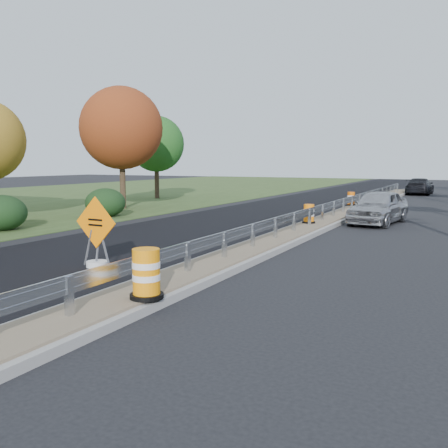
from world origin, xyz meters
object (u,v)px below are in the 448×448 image
at_px(barrel_median_near, 146,275).
at_px(barrel_median_far, 351,199).
at_px(barrel_median_mid, 309,214).
at_px(car_silver, 378,207).
at_px(caution_sign, 97,249).
at_px(car_dark_far, 420,186).

relative_size(barrel_median_near, barrel_median_far, 1.21).
relative_size(barrel_median_mid, car_silver, 0.18).
bearing_deg(barrel_median_far, caution_sign, -96.97).
xyz_separation_m(barrel_median_near, barrel_median_far, (-1.10, 22.67, -0.08)).
xyz_separation_m(caution_sign, barrel_median_mid, (2.79, 10.41, 0.13)).
distance_m(barrel_median_far, car_dark_far, 16.34).
bearing_deg(caution_sign, car_dark_far, 85.21).
height_order(barrel_median_near, car_silver, car_silver).
bearing_deg(barrel_median_mid, caution_sign, -105.03).
relative_size(barrel_median_mid, barrel_median_far, 1.01).
height_order(caution_sign, barrel_median_mid, caution_sign).
xyz_separation_m(barrel_median_mid, car_dark_far, (2.01, 25.81, 0.09)).
xyz_separation_m(caution_sign, car_silver, (5.20, 13.43, 0.29)).
distance_m(barrel_median_mid, barrel_median_far, 9.65).
distance_m(barrel_median_near, car_silver, 16.14).
relative_size(barrel_median_near, car_silver, 0.21).
height_order(barrel_median_mid, car_silver, car_silver).
relative_size(caution_sign, barrel_median_mid, 2.38).
bearing_deg(car_dark_far, car_silver, 91.81).
xyz_separation_m(caution_sign, car_dark_far, (4.80, 36.22, 0.22)).
relative_size(barrel_median_near, car_dark_far, 0.20).
xyz_separation_m(barrel_median_far, car_dark_far, (2.35, 16.17, 0.10)).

